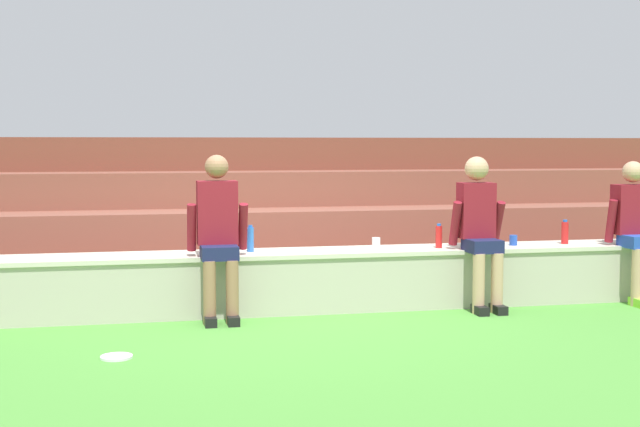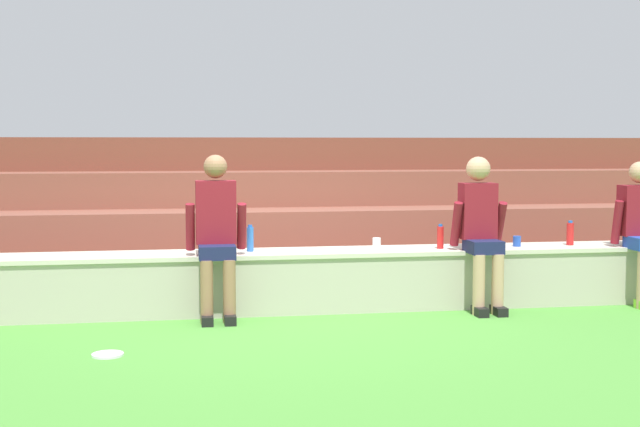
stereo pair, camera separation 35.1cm
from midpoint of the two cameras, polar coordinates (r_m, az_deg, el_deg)
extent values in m
plane|color=#4C9338|center=(7.74, -1.23, -6.87)|extent=(80.00, 80.00, 0.00)
cube|color=#B7AF9E|center=(7.96, -1.52, -4.53)|extent=(8.70, 0.56, 0.55)
cube|color=beige|center=(7.92, -1.53, -2.67)|extent=(8.74, 0.60, 0.04)
cube|color=brown|center=(8.92, -2.39, -4.02)|extent=(11.40, 0.70, 0.41)
cube|color=brown|center=(9.58, -2.92, -2.19)|extent=(11.40, 0.70, 0.81)
cube|color=brown|center=(10.26, -3.39, -0.59)|extent=(11.40, 0.70, 1.22)
cube|color=brown|center=(10.94, -3.79, 0.80)|extent=(11.40, 0.70, 1.63)
cylinder|color=#996B4C|center=(7.42, -6.20, -5.23)|extent=(0.11, 0.11, 0.55)
cylinder|color=#996B4C|center=(7.44, -4.70, -5.20)|extent=(0.11, 0.11, 0.55)
cube|color=black|center=(7.43, -6.17, -7.08)|extent=(0.10, 0.22, 0.08)
cube|color=black|center=(7.44, -4.67, -7.04)|extent=(0.10, 0.22, 0.08)
cube|color=#191E47|center=(7.51, -5.54, -2.56)|extent=(0.32, 0.31, 0.12)
cube|color=maroon|center=(7.63, -5.65, 0.09)|extent=(0.35, 0.20, 0.56)
sphere|color=#996B4C|center=(7.61, -5.67, 3.13)|extent=(0.21, 0.21, 0.21)
cylinder|color=maroon|center=(7.61, -7.33, -0.90)|extent=(0.08, 0.17, 0.43)
cylinder|color=maroon|center=(7.64, -3.93, -0.85)|extent=(0.08, 0.19, 0.43)
cylinder|color=tan|center=(7.92, 11.78, -4.68)|extent=(0.11, 0.11, 0.55)
cylinder|color=tan|center=(7.99, 12.99, -4.62)|extent=(0.11, 0.11, 0.55)
cube|color=black|center=(7.93, 11.86, -6.41)|extent=(0.10, 0.22, 0.08)
cube|color=black|center=(7.99, 13.07, -6.33)|extent=(0.10, 0.22, 0.08)
cube|color=#191E47|center=(8.04, 12.06, -2.17)|extent=(0.29, 0.34, 0.12)
cube|color=maroon|center=(8.16, 11.67, 0.17)|extent=(0.33, 0.20, 0.52)
sphere|color=tan|center=(8.14, 11.72, 2.94)|extent=(0.23, 0.23, 0.23)
cylinder|color=maroon|center=(8.08, 10.30, -0.69)|extent=(0.08, 0.20, 0.43)
cylinder|color=maroon|center=(8.23, 13.09, -0.64)|extent=(0.08, 0.23, 0.42)
cube|color=maroon|center=(8.89, 21.53, 0.19)|extent=(0.37, 0.20, 0.49)
sphere|color=tan|center=(8.87, 21.60, 2.57)|extent=(0.21, 0.21, 0.21)
cylinder|color=maroon|center=(8.77, 20.27, -0.55)|extent=(0.08, 0.15, 0.43)
cylinder|color=blue|center=(7.91, -3.40, -1.73)|extent=(0.06, 0.06, 0.22)
cylinder|color=blue|center=(7.89, -3.41, -0.84)|extent=(0.04, 0.04, 0.02)
cylinder|color=red|center=(8.21, 9.23, -1.59)|extent=(0.06, 0.06, 0.21)
cylinder|color=blue|center=(8.20, 9.24, -0.78)|extent=(0.04, 0.04, 0.02)
cylinder|color=red|center=(8.79, 17.43, -1.31)|extent=(0.07, 0.07, 0.22)
cylinder|color=blue|center=(8.77, 17.44, -0.53)|extent=(0.04, 0.04, 0.02)
cylinder|color=white|center=(8.06, 5.04, -2.02)|extent=(0.08, 0.08, 0.11)
cylinder|color=blue|center=(8.54, 14.13, -1.80)|extent=(0.08, 0.08, 0.10)
cylinder|color=white|center=(6.49, -12.44, -9.17)|extent=(0.23, 0.23, 0.02)
camera|label=1|loc=(0.18, -88.73, 0.10)|focal=48.06mm
camera|label=2|loc=(0.18, 91.27, -0.10)|focal=48.06mm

